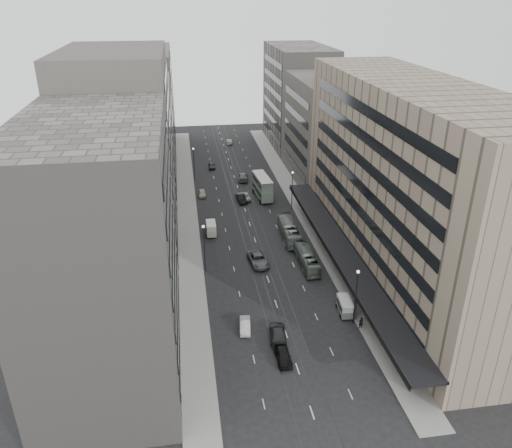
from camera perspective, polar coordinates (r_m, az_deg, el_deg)
ground at (r=73.20m, az=2.47°, el=-9.55°), size 220.00×220.00×0.00m
sidewalk_right at (r=107.79m, az=4.99°, el=2.34°), size 4.00×125.00×0.15m
sidewalk_left at (r=105.07m, az=-7.86°, el=1.57°), size 4.00×125.00×0.15m
department_store at (r=79.54m, az=16.95°, el=4.40°), size 19.20×60.00×30.00m
building_right_mid at (r=119.70m, az=8.10°, el=10.53°), size 15.00×28.00×24.00m
building_right_far at (r=147.57m, az=4.85°, el=14.23°), size 15.00×32.00×28.00m
building_left_a at (r=58.30m, az=-16.93°, el=-3.22°), size 15.00×28.00×30.00m
building_left_b at (r=82.34m, az=-14.88°, el=6.87°), size 15.00×26.00×34.00m
building_left_c at (r=109.38m, az=-13.40°, el=8.99°), size 15.00×28.00×25.00m
building_left_d at (r=141.07m, az=-12.61°, el=13.23°), size 15.00×38.00×28.00m
lamp_right_near at (r=68.67m, az=11.39°, el=-7.46°), size 0.44×0.44×8.32m
lamp_right_far at (r=103.14m, az=4.16°, el=4.37°), size 0.44×0.44×8.32m
lamp_left_near at (r=79.83m, az=-5.95°, el=-2.17°), size 0.44×0.44×8.32m
lamp_left_far at (r=119.71m, az=-7.12°, el=7.20°), size 0.44×0.44×8.32m
bus_near at (r=83.13m, az=5.81°, el=-3.99°), size 2.29×9.71×2.70m
bus_far at (r=91.94m, az=3.80°, el=-0.77°), size 2.80×11.26×3.13m
double_decker at (r=109.73m, az=0.73°, el=4.33°), size 3.47×9.34×5.01m
vw_microbus at (r=72.53m, az=10.14°, el=-9.19°), size 2.10×4.13×2.16m
panel_van at (r=93.63m, az=-5.15°, el=-0.48°), size 1.94×3.87×2.43m
sedan_0 at (r=63.78m, az=3.13°, el=-14.76°), size 1.80×4.42×1.50m
sedan_1 at (r=68.61m, az=-1.26°, el=-11.53°), size 1.84×4.14×1.32m
sedan_2 at (r=83.59m, az=0.26°, el=-4.08°), size 3.34×6.25×1.67m
sedan_3 at (r=67.19m, az=2.51°, el=-12.34°), size 2.77×5.50×1.53m
sedan_4 at (r=111.97m, az=-6.19°, el=3.51°), size 1.63×4.03×1.37m
sedan_5 at (r=108.36m, az=-1.70°, el=2.96°), size 2.06×4.92×1.58m
sedan_6 at (r=109.62m, az=-1.39°, el=3.19°), size 2.57×5.23×1.43m
sedan_7 at (r=121.15m, az=-1.51°, el=5.44°), size 2.90×6.10×1.72m
sedan_8 at (r=130.03m, az=-5.08°, el=6.67°), size 1.76×4.25×1.44m
sedan_9 at (r=151.65m, az=-3.07°, el=9.41°), size 1.59×4.23×1.38m
pedestrian at (r=70.01m, az=11.90°, el=-10.98°), size 0.64×0.45×1.67m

